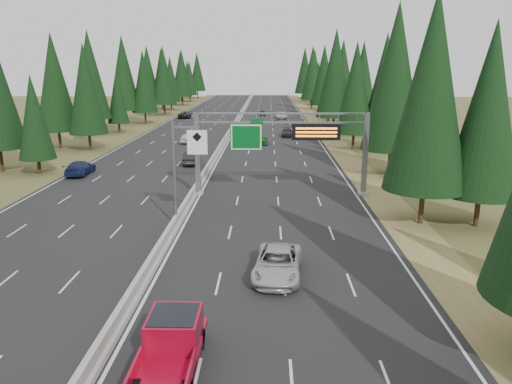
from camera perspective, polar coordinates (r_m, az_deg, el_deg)
road at (r=92.61m, az=-3.02°, el=6.67°), size 32.00×260.00×0.08m
shoulder_right at (r=92.98m, az=8.06°, el=6.57°), size 3.60×260.00×0.06m
shoulder_left at (r=95.62m, az=-13.79°, el=6.52°), size 3.60×260.00×0.06m
median_barrier at (r=92.57m, az=-3.02°, el=6.90°), size 0.70×260.00×0.85m
sign_gantry at (r=46.98m, az=3.68°, el=5.86°), size 16.75×0.98×7.80m
hov_sign_pole at (r=37.80m, az=-8.47°, el=2.88°), size 2.80×0.50×8.00m
tree_row_right at (r=81.50m, az=11.90°, el=12.25°), size 12.11×239.86×18.93m
tree_row_left at (r=91.57m, az=-17.69°, el=11.94°), size 11.69×241.60×18.90m
silver_minivan at (r=29.34m, az=2.49°, el=-8.14°), size 3.19×6.00×1.60m
red_pickup at (r=21.39m, az=-9.54°, el=-16.37°), size 2.22×6.22×2.03m
car_ahead_green at (r=79.70m, az=0.68°, el=6.05°), size 1.85×4.42×1.50m
car_ahead_dkred at (r=93.54m, az=5.98°, el=7.21°), size 2.18×5.01×1.60m
car_ahead_dkgrey at (r=88.54m, az=3.59°, el=6.81°), size 2.22×5.00×1.43m
car_ahead_white at (r=119.94m, az=2.93°, el=8.75°), size 2.63×5.54×1.53m
car_ahead_far at (r=127.24m, az=0.75°, el=9.02°), size 1.66×3.79×1.27m
car_onc_near at (r=63.26m, az=-7.46°, el=3.86°), size 1.98×4.89×1.58m
car_onc_blue at (r=60.04m, az=-19.47°, el=2.62°), size 2.40×5.54×1.59m
car_onc_white at (r=81.56m, az=-7.82°, el=6.12°), size 2.22×4.61×1.52m
car_onc_far at (r=121.96m, az=-8.14°, el=8.74°), size 3.00×6.02×1.64m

